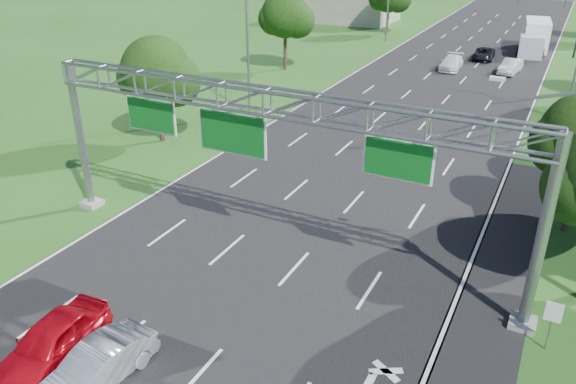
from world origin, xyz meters
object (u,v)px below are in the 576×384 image
Objects in this scene: regulatory_sign at (553,316)px; traffic_signal at (549,9)px; red_coupe at (51,342)px; silver_sedan at (97,367)px; sign_gantry at (269,116)px; box_truck at (535,37)px.

traffic_signal reaches higher than regulatory_sign.
silver_sedan is (2.23, -0.11, -0.10)m from red_coupe.
red_coupe is 1.09× the size of silver_sedan.
silver_sedan is (-1.33, -9.78, -6.16)m from sign_gantry.
sign_gantry reaches higher than box_truck.
regulatory_sign is 0.22× the size of box_truck.
red_coupe is 2.23m from silver_sedan.
sign_gantry is 2.42× the size of box_truck.
traffic_signal is at bearing -61.08° from box_truck.
sign_gantry is at bearing 64.20° from red_coupe.
box_truck is (6.15, 54.40, -5.18)m from sign_gantry.
sign_gantry reaches higher than red_coupe.
sign_gantry reaches higher than silver_sedan.
regulatory_sign is 0.17× the size of traffic_signal.
silver_sedan is at bearing -146.81° from regulatory_sign.
traffic_signal is at bearing 95.20° from regulatory_sign.
sign_gantry is at bearing -97.68° from traffic_signal.
red_coupe is 0.50× the size of box_truck.
sign_gantry reaches higher than traffic_signal.
box_truck is (9.71, 64.07, 0.89)m from red_coupe.
traffic_signal is 1.26× the size of box_truck.
box_truck reaches higher than regulatory_sign.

